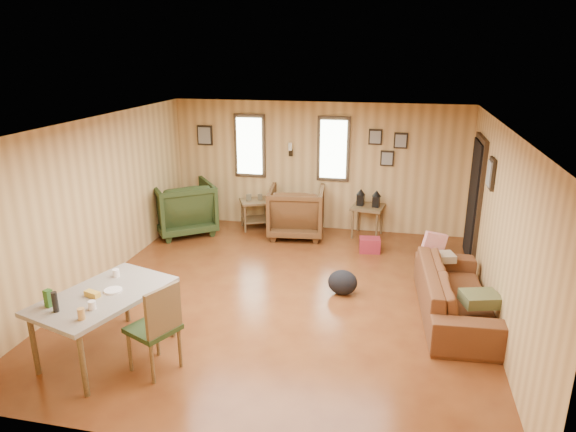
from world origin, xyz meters
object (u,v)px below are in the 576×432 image
(sofa, at_px, (456,286))
(side_table, at_px, (368,205))
(recliner_green, at_px, (183,205))
(end_table, at_px, (255,209))
(recliner_brown, at_px, (296,209))
(dining_table, at_px, (103,300))

(sofa, bearing_deg, side_table, 21.59)
(side_table, bearing_deg, recliner_green, -170.89)
(end_table, distance_m, side_table, 2.15)
(recliner_brown, distance_m, dining_table, 4.49)
(recliner_brown, relative_size, dining_table, 0.60)
(end_table, relative_size, side_table, 0.79)
(recliner_green, bearing_deg, end_table, 165.84)
(recliner_green, distance_m, side_table, 3.42)
(side_table, height_order, dining_table, dining_table)
(side_table, bearing_deg, recliner_brown, -169.12)
(recliner_green, bearing_deg, side_table, 152.18)
(end_table, bearing_deg, sofa, -38.60)
(end_table, bearing_deg, recliner_green, -157.23)
(side_table, bearing_deg, dining_table, -119.68)
(sofa, distance_m, recliner_brown, 3.62)
(dining_table, bearing_deg, recliner_green, 118.11)
(end_table, relative_size, dining_table, 0.42)
(sofa, distance_m, end_table, 4.41)
(sofa, height_order, end_table, sofa)
(recliner_brown, bearing_deg, dining_table, 66.62)
(recliner_brown, xyz_separation_m, recliner_green, (-2.09, -0.29, 0.03))
(recliner_brown, relative_size, side_table, 1.14)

